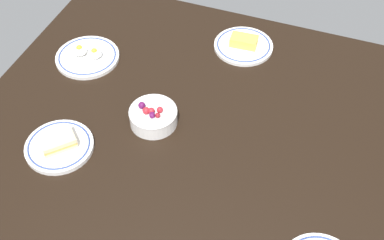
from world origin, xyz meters
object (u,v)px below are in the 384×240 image
(bowl_berries, at_px, (153,116))
(plate_cheese, at_px, (244,45))
(plate_sandwich, at_px, (59,145))
(plate_eggs, at_px, (87,56))

(bowl_berries, relative_size, plate_cheese, 0.71)
(plate_sandwich, bearing_deg, plate_cheese, -120.65)
(plate_sandwich, height_order, bowl_berries, bowl_berries)
(bowl_berries, height_order, plate_cheese, bowl_berries)
(bowl_berries, bearing_deg, plate_eggs, -30.32)
(bowl_berries, bearing_deg, plate_cheese, -109.47)
(plate_sandwich, relative_size, bowl_berries, 1.36)
(plate_sandwich, distance_m, plate_eggs, 0.39)
(plate_cheese, height_order, plate_eggs, plate_eggs)
(plate_eggs, bearing_deg, plate_cheese, -153.21)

